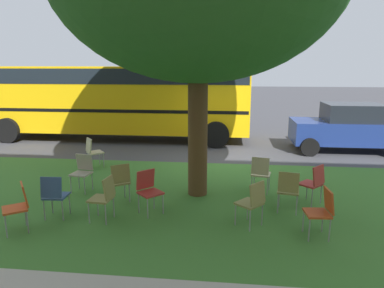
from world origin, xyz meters
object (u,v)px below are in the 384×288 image
object	(u,v)px
chair_4	(322,209)
parked_car	(348,127)
chair_2	(82,170)
chair_11	(19,204)
chair_10	(119,180)
chair_3	(54,193)
chair_7	(149,188)
chair_1	(104,195)
chair_5	(288,188)
chair_9	(93,150)
chair_0	(261,172)
school_bus	(117,95)
chair_8	(313,181)
chair_6	(252,200)

from	to	relation	value
chair_4	parked_car	xyz separation A→B (m)	(-2.48, -6.59, 0.32)
chair_2	chair_4	size ratio (longest dim) A/B	1.00
chair_4	chair_11	xyz separation A→B (m)	(5.31, 0.34, 0.00)
chair_2	chair_4	xyz separation A→B (m)	(-5.03, 1.78, 0.00)
chair_10	chair_11	distance (m)	2.03
chair_3	chair_11	size ratio (longest dim) A/B	1.00
chair_3	chair_7	world-z (taller)	same
chair_3	chair_11	distance (m)	0.67
chair_3	chair_7	xyz separation A→B (m)	(-1.74, -0.48, 0.00)
chair_2	chair_3	size ratio (longest dim) A/B	1.00
chair_1	chair_5	distance (m)	3.62
chair_1	chair_4	xyz separation A→B (m)	(-3.94, 0.23, 0.00)
chair_3	chair_9	world-z (taller)	same
chair_5	chair_10	world-z (taller)	same
chair_0	chair_10	distance (m)	3.21
chair_0	chair_3	distance (m)	4.47
chair_3	chair_4	size ratio (longest dim) A/B	1.00
chair_0	chair_11	world-z (taller)	same
chair_1	chair_9	size ratio (longest dim) A/B	1.00
school_bus	chair_1	bearing A→B (deg)	105.72
chair_2	chair_3	world-z (taller)	same
chair_8	chair_6	bearing A→B (deg)	42.17
chair_3	chair_8	size ratio (longest dim) A/B	1.00
chair_0	chair_7	xyz separation A→B (m)	(2.33, 1.38, 0.00)
chair_0	chair_4	xyz separation A→B (m)	(-0.86, 2.08, 0.00)
chair_2	chair_10	bearing A→B (deg)	150.44
chair_6	chair_10	xyz separation A→B (m)	(2.78, -0.89, 0.00)
chair_3	chair_9	bearing A→B (deg)	-80.03
chair_3	parked_car	bearing A→B (deg)	-139.31
chair_6	chair_11	xyz separation A→B (m)	(4.15, 0.61, 0.00)
chair_5	chair_6	xyz separation A→B (m)	(0.75, 0.72, 0.00)
chair_0	chair_11	xyz separation A→B (m)	(4.44, 2.41, 0.00)
chair_11	chair_6	bearing A→B (deg)	-171.69
chair_2	chair_10	xyz separation A→B (m)	(-1.10, 0.62, 0.00)
chair_1	chair_5	xyz separation A→B (m)	(-3.54, -0.76, 0.00)
chair_2	chair_7	world-z (taller)	same
chair_5	chair_9	size ratio (longest dim) A/B	1.00
chair_4	chair_10	size ratio (longest dim) A/B	1.00
chair_1	chair_3	bearing A→B (deg)	0.71
chair_8	school_bus	xyz separation A→B (m)	(6.28, -6.35, 1.24)
chair_3	chair_4	distance (m)	4.94
chair_10	chair_8	bearing A→B (deg)	-175.35
chair_7	chair_11	distance (m)	2.36
chair_0	chair_1	xyz separation A→B (m)	(3.08, 1.85, 0.00)
chair_1	school_bus	size ratio (longest dim) A/B	0.08
chair_6	parked_car	distance (m)	7.30
chair_4	school_bus	size ratio (longest dim) A/B	0.08
chair_4	parked_car	size ratio (longest dim) A/B	0.24
chair_5	chair_11	distance (m)	5.08
chair_1	chair_8	xyz separation A→B (m)	(-4.14, -1.26, 0.00)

